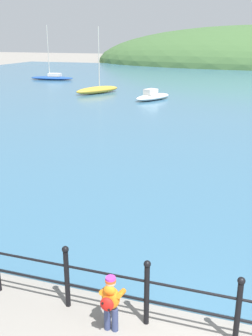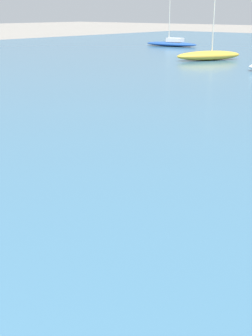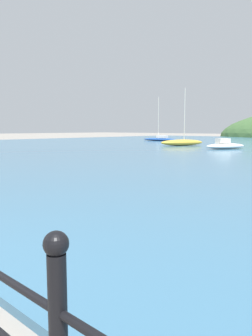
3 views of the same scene
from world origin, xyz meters
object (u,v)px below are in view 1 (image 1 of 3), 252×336
boat_green_fishing (98,90)px  boat_red_dinghy (52,77)px  child_in_coat (110,299)px  boat_mid_harbor (153,96)px

boat_green_fishing → boat_red_dinghy: bearing=136.3°
child_in_coat → boat_mid_harbor: (-5.38, 23.40, -0.24)m
boat_mid_harbor → boat_red_dinghy: boat_red_dinghy is taller
boat_mid_harbor → boat_red_dinghy: size_ratio=0.65×
child_in_coat → boat_red_dinghy: size_ratio=0.18×
child_in_coat → boat_red_dinghy: 38.79m
boat_mid_harbor → boat_red_dinghy: (-13.87, 10.28, -0.02)m
boat_mid_harbor → boat_red_dinghy: bearing=143.5°
boat_mid_harbor → boat_green_fishing: bearing=159.2°
boat_mid_harbor → child_in_coat: bearing=-77.0°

